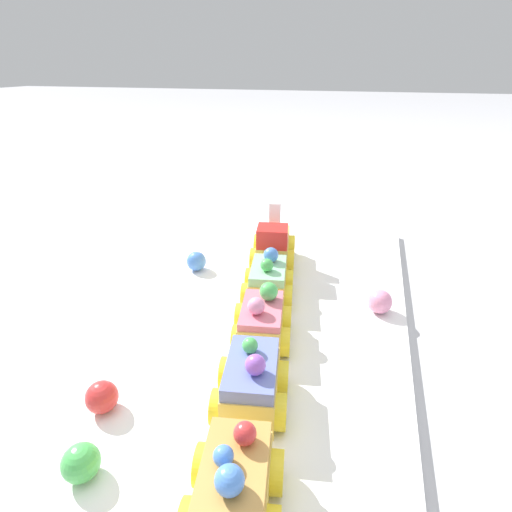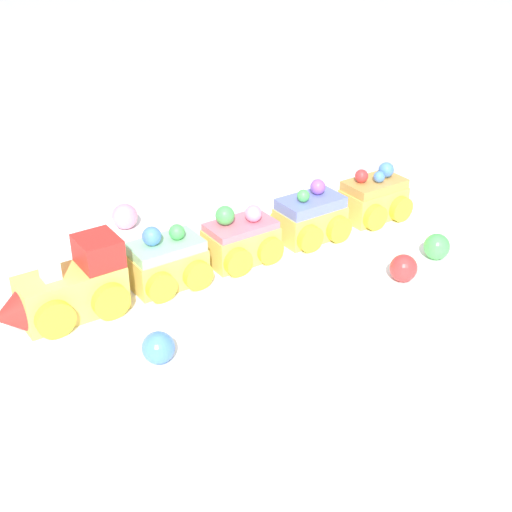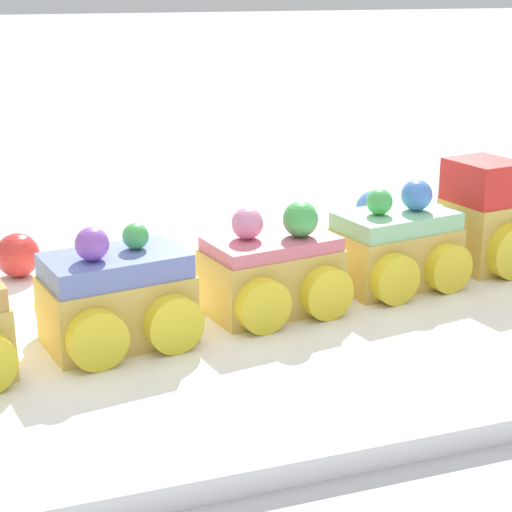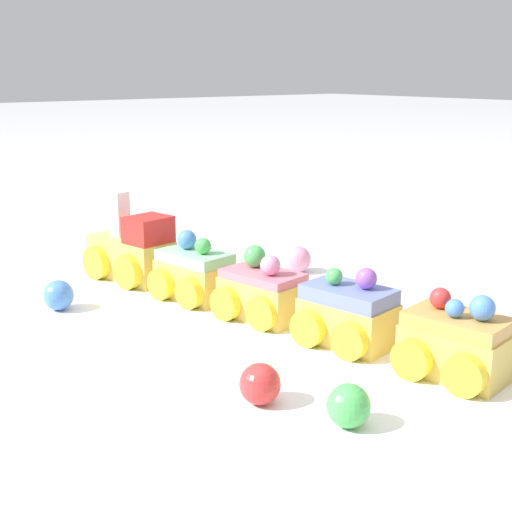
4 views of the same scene
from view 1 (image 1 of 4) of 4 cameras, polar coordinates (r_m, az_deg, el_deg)
name	(u,v)px [view 1 (image 1 of 4)]	position (r m, az deg, el deg)	size (l,w,h in m)	color
ground_plane	(248,336)	(0.51, -1.12, -11.42)	(10.00, 10.00, 0.00)	#B2B2B7
display_board	(248,333)	(0.50, -1.13, -10.88)	(0.76, 0.38, 0.01)	white
cake_train_locomotive	(274,246)	(0.64, 2.54, 1.43)	(0.14, 0.08, 0.10)	#E0BC56
cake_car_mint	(268,282)	(0.55, 1.76, -3.75)	(0.09, 0.08, 0.07)	#E0BC56
cake_car_strawberry	(262,323)	(0.47, 0.82, -9.52)	(0.09, 0.08, 0.07)	#E0BC56
cake_car_blueberry	(252,384)	(0.39, -0.63, -17.85)	(0.09, 0.08, 0.07)	#E0BC56
cake_car_caramel	(235,488)	(0.32, -3.07, -30.19)	(0.09, 0.08, 0.07)	#E0BC56
gumball_red	(102,397)	(0.42, -21.17, -18.27)	(0.03, 0.03, 0.03)	red
gumball_pink	(380,302)	(0.55, 17.27, -6.24)	(0.03, 0.03, 0.03)	pink
gumball_blue	(196,261)	(0.63, -8.52, -0.74)	(0.03, 0.03, 0.03)	#4C84E0
gumball_green	(81,463)	(0.37, -23.74, -25.40)	(0.03, 0.03, 0.03)	#4CBC56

